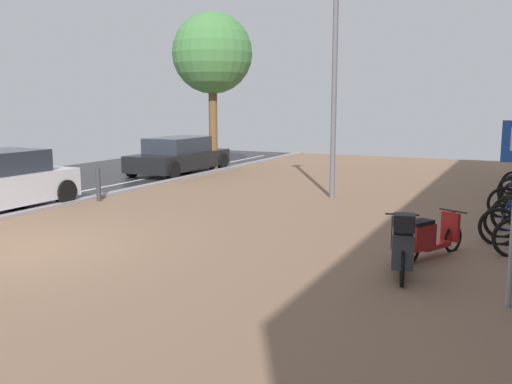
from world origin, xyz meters
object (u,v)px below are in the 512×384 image
(parked_car_far, at_px, (180,156))
(street_tree, at_px, (212,54))
(lamp_post, at_px, (335,69))
(scooter_near, at_px, (402,246))
(scooter_mid, at_px, (427,237))
(bollard_far, at_px, (98,184))

(parked_car_far, xyz_separation_m, street_tree, (0.72, 1.23, 3.69))
(parked_car_far, xyz_separation_m, lamp_post, (6.76, -2.93, 2.76))
(scooter_near, bearing_deg, lamp_post, 116.22)
(street_tree, bearing_deg, scooter_near, -48.76)
(scooter_mid, distance_m, parked_car_far, 12.83)
(street_tree, bearing_deg, lamp_post, -34.52)
(parked_car_far, bearing_deg, lamp_post, -23.40)
(bollard_far, bearing_deg, street_tree, 95.73)
(lamp_post, height_order, street_tree, lamp_post)
(street_tree, height_order, bollard_far, street_tree)
(scooter_near, height_order, parked_car_far, parked_car_far)
(lamp_post, bearing_deg, street_tree, 145.48)
(street_tree, bearing_deg, scooter_mid, -44.81)
(scooter_mid, relative_size, bollard_far, 1.77)
(scooter_mid, xyz_separation_m, bollard_far, (-8.57, 1.98, 0.07))
(scooter_mid, height_order, street_tree, street_tree)
(street_tree, bearing_deg, bollard_far, -84.27)
(scooter_near, height_order, lamp_post, lamp_post)
(lamp_post, distance_m, bollard_far, 6.83)
(scooter_near, relative_size, bollard_far, 2.03)
(scooter_near, relative_size, scooter_mid, 1.15)
(scooter_near, distance_m, lamp_post, 7.55)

